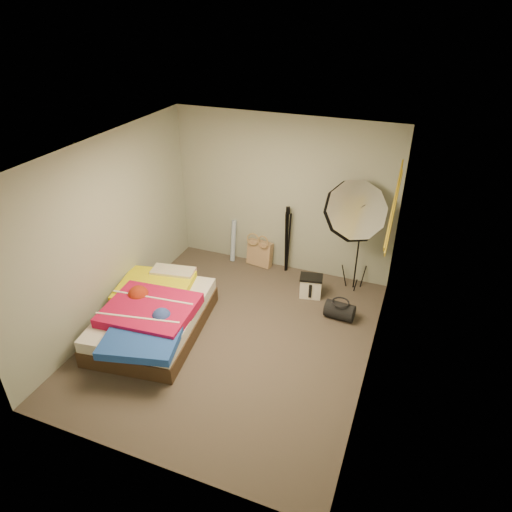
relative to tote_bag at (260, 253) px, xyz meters
The scene contains 15 objects.
floor 1.94m from the tote_bag, 79.93° to the right, with size 4.00×4.00×0.00m, color #4C433A.
ceiling 2.99m from the tote_bag, 79.93° to the right, with size 4.00×4.00×0.00m, color silver.
wall_back 1.09m from the tote_bag, 16.50° to the left, with size 3.50×3.50×0.00m, color gray.
wall_front 4.05m from the tote_bag, 85.05° to the right, with size 3.50×3.50×0.00m, color gray.
wall_left 2.58m from the tote_bag, 126.63° to the right, with size 4.00×4.00×0.00m, color gray.
wall_right 3.01m from the tote_bag, 42.31° to the right, with size 4.00×4.00×0.00m, color gray.
tote_bag is the anchor object (origin of this frame).
wrapping_roll 0.50m from the tote_bag, behind, with size 0.08×0.08×0.71m, color #587EB6.
camera_case 1.19m from the tote_bag, 29.29° to the right, with size 0.31×0.22×0.31m, color white.
duffel_bag 1.84m from the tote_bag, 31.75° to the right, with size 0.25×0.25×0.40m, color black.
wall_stripe_upper 3.00m from the tote_bag, 32.16° to the right, with size 0.02×1.10×0.10m, color gold.
wall_stripe_lower 2.78m from the tote_bag, 26.92° to the right, with size 0.02×1.10×0.10m, color gold.
bed 2.26m from the tote_bag, 108.01° to the right, with size 1.52×2.03×0.52m.
photo_umbrella 1.91m from the tote_bag, 10.63° to the right, with size 0.94×0.96×1.87m.
camera_tripod 0.64m from the tote_bag, ahead, with size 0.08×0.08×1.13m.
Camera 1 is at (2.00, -4.27, 3.96)m, focal length 32.00 mm.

